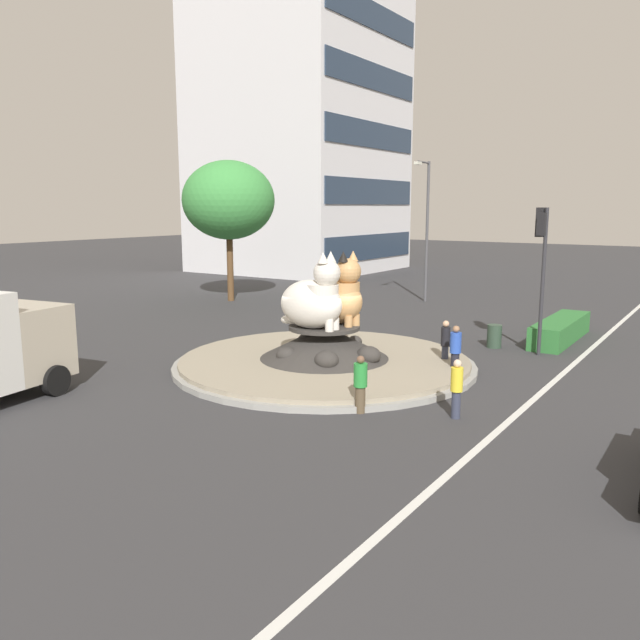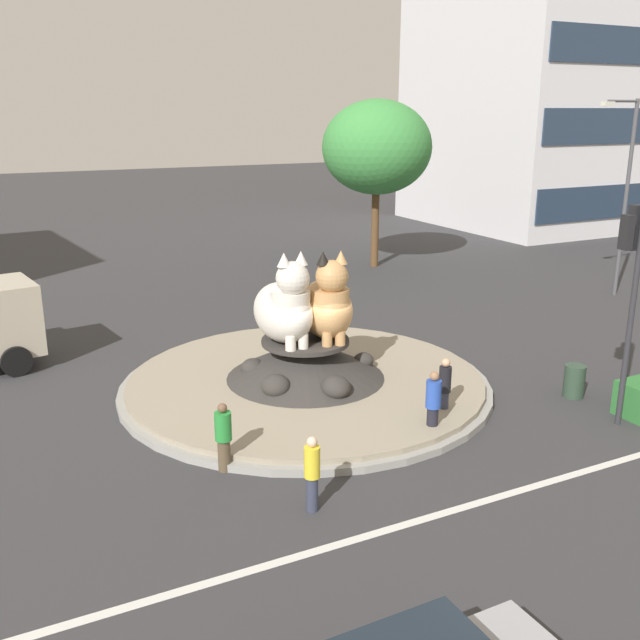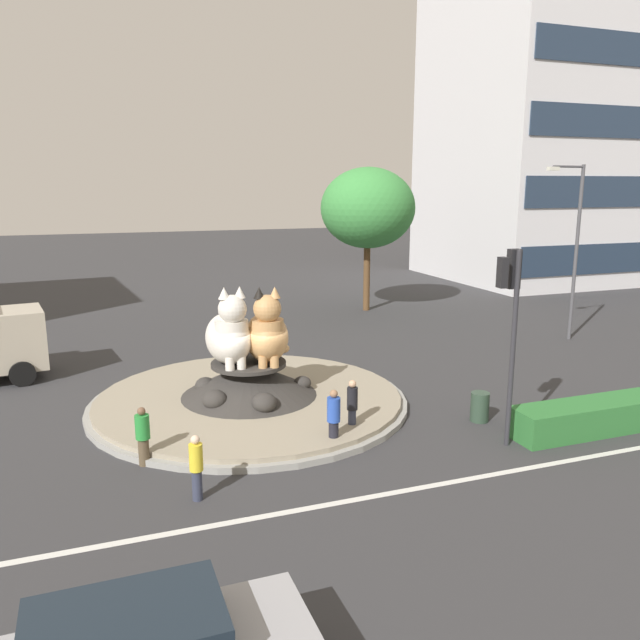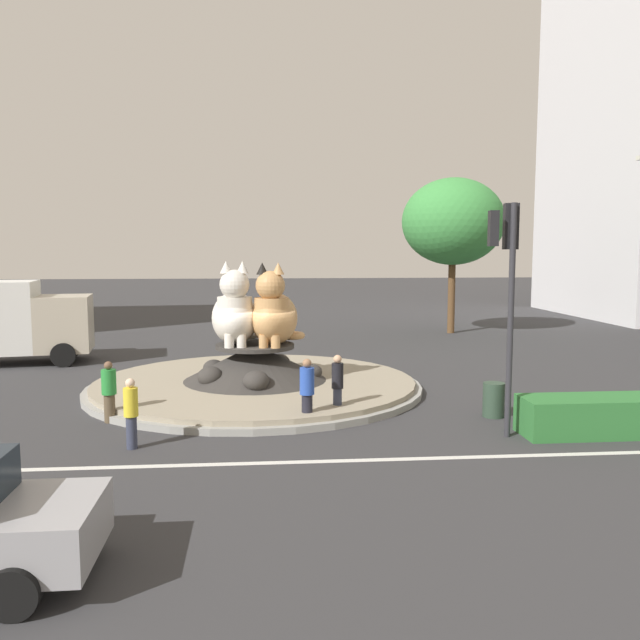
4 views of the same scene
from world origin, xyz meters
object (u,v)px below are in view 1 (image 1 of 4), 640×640
(broadleaf_tree_behind_island, at_px, (229,200))
(litter_bin, at_px, (494,336))
(traffic_light_mast, at_px, (541,249))
(pedestrian_black_shirt, at_px, (445,343))
(office_tower, at_px, (300,86))
(cat_statue_white, at_px, (314,300))
(cat_statue_calico, at_px, (338,297))
(pedestrian_green_shirt, at_px, (360,383))
(streetlight_arm, at_px, (426,222))
(pedestrian_yellow_shirt, at_px, (457,387))
(pedestrian_blue_shirt, at_px, (455,350))

(broadleaf_tree_behind_island, relative_size, litter_bin, 8.92)
(traffic_light_mast, distance_m, pedestrian_black_shirt, 5.20)
(office_tower, bearing_deg, broadleaf_tree_behind_island, -156.54)
(office_tower, distance_m, pedestrian_black_shirt, 38.36)
(cat_statue_white, distance_m, cat_statue_calico, 1.20)
(cat_statue_white, xyz_separation_m, pedestrian_green_shirt, (-3.03, -3.54, -1.56))
(office_tower, bearing_deg, streetlight_arm, -124.67)
(pedestrian_black_shirt, relative_size, pedestrian_green_shirt, 1.05)
(pedestrian_yellow_shirt, height_order, pedestrian_blue_shirt, pedestrian_blue_shirt)
(pedestrian_black_shirt, bearing_deg, streetlight_arm, -61.38)
(cat_statue_calico, relative_size, office_tower, 0.08)
(office_tower, distance_m, streetlight_arm, 23.70)
(cat_statue_calico, relative_size, pedestrian_yellow_shirt, 1.63)
(traffic_light_mast, distance_m, office_tower, 36.32)
(traffic_light_mast, xyz_separation_m, pedestrian_black_shirt, (-3.67, 2.04, -3.06))
(pedestrian_green_shirt, xyz_separation_m, litter_bin, (9.86, -0.32, -0.37))
(streetlight_arm, relative_size, pedestrian_green_shirt, 5.08)
(office_tower, height_order, pedestrian_blue_shirt, office_tower)
(pedestrian_yellow_shirt, bearing_deg, cat_statue_calico, -126.47)
(cat_statue_white, relative_size, pedestrian_green_shirt, 1.71)
(broadleaf_tree_behind_island, bearing_deg, litter_bin, -102.73)
(broadleaf_tree_behind_island, bearing_deg, pedestrian_black_shirt, -115.38)
(office_tower, xyz_separation_m, broadleaf_tree_behind_island, (-17.89, -7.72, -9.64))
(pedestrian_yellow_shirt, height_order, pedestrian_green_shirt, pedestrian_yellow_shirt)
(cat_statue_white, distance_m, litter_bin, 8.07)
(cat_statue_calico, xyz_separation_m, litter_bin, (5.64, -3.68, -1.92))
(office_tower, height_order, pedestrian_black_shirt, office_tower)
(pedestrian_green_shirt, bearing_deg, streetlight_arm, -13.56)
(broadleaf_tree_behind_island, relative_size, pedestrian_yellow_shirt, 5.12)
(cat_statue_white, distance_m, streetlight_arm, 17.07)
(streetlight_arm, distance_m, pedestrian_yellow_shirt, 21.16)
(streetlight_arm, bearing_deg, traffic_light_mast, 37.24)
(pedestrian_yellow_shirt, relative_size, pedestrian_green_shirt, 1.00)
(office_tower, height_order, streetlight_arm, office_tower)
(pedestrian_black_shirt, bearing_deg, pedestrian_yellow_shirt, 117.27)
(pedestrian_yellow_shirt, xyz_separation_m, pedestrian_black_shirt, (4.80, 2.33, 0.04))
(streetlight_arm, relative_size, pedestrian_blue_shirt, 4.76)
(cat_statue_white, xyz_separation_m, litter_bin, (6.83, -3.85, -1.93))
(traffic_light_mast, bearing_deg, cat_statue_calico, 50.70)
(cat_statue_calico, distance_m, office_tower, 36.92)
(traffic_light_mast, height_order, streetlight_arm, streetlight_arm)
(cat_statue_calico, distance_m, broadleaf_tree_behind_island, 16.71)
(office_tower, xyz_separation_m, streetlight_arm, (-12.02, -17.30, -10.87))
(broadleaf_tree_behind_island, height_order, pedestrian_yellow_shirt, broadleaf_tree_behind_island)
(cat_statue_calico, height_order, streetlight_arm, streetlight_arm)
(cat_statue_white, relative_size, pedestrian_blue_shirt, 1.60)
(office_tower, bearing_deg, cat_statue_calico, -142.31)
(cat_statue_white, xyz_separation_m, office_tower, (28.56, 20.87, 13.04))
(streetlight_arm, distance_m, pedestrian_blue_shirt, 16.97)
(traffic_light_mast, relative_size, streetlight_arm, 0.68)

